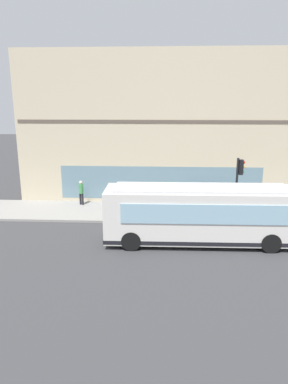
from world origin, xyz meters
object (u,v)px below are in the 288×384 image
fire_hydrant (260,204)px  newspaper_vending_box (210,201)px  city_bus_nearside (200,215)px  traffic_light_near_corner (239,178)px  pedestrian_walking_along_curb (81,191)px  pedestrian_near_building_entrance (176,200)px  pedestrian_near_hydrant (287,200)px

fire_hydrant → newspaper_vending_box: size_ratio=0.82×
city_bus_nearside → fire_hydrant: (5.72, -4.69, -1.04)m
traffic_light_near_corner → pedestrian_walking_along_curb: (2.97, 10.36, -1.74)m
pedestrian_walking_along_curb → newspaper_vending_box: size_ratio=1.94×
pedestrian_walking_along_curb → city_bus_nearside: bearing=-128.3°
pedestrian_near_building_entrance → pedestrian_near_hydrant: bearing=-86.5°
pedestrian_walking_along_curb → pedestrian_near_building_entrance: 6.90m
fire_hydrant → pedestrian_near_building_entrance: 5.98m
pedestrian_near_hydrant → pedestrian_near_building_entrance: size_ratio=1.02×
fire_hydrant → traffic_light_near_corner: bearing=140.3°
traffic_light_near_corner → pedestrian_near_building_entrance: (1.21, 3.69, -1.83)m
fire_hydrant → pedestrian_near_hydrant: (-0.89, -1.44, 0.57)m
traffic_light_near_corner → pedestrian_near_building_entrance: traffic_light_near_corner is taller
pedestrian_near_hydrant → pedestrian_near_building_entrance: 7.26m
city_bus_nearside → newspaper_vending_box: 6.18m
traffic_light_near_corner → pedestrian_walking_along_curb: traffic_light_near_corner is taller
city_bus_nearside → pedestrian_walking_along_curb: city_bus_nearside is taller
city_bus_nearside → fire_hydrant: 7.47m
traffic_light_near_corner → newspaper_vending_box: (2.78, 1.24, -2.29)m
fire_hydrant → pedestrian_walking_along_curb: size_ratio=0.42×
city_bus_nearside → traffic_light_near_corner: size_ratio=2.56×
newspaper_vending_box → city_bus_nearside: bearing=167.2°
traffic_light_near_corner → pedestrian_near_hydrant: size_ratio=2.42×
pedestrian_near_hydrant → pedestrian_walking_along_curb: size_ratio=0.93×
pedestrian_near_building_entrance → city_bus_nearside: bearing=-165.8°
fire_hydrant → pedestrian_walking_along_curb: 12.50m
pedestrian_near_hydrant → city_bus_nearside: bearing=128.2°
pedestrian_near_hydrant → newspaper_vending_box: size_ratio=1.81×
city_bus_nearside → pedestrian_near_hydrant: bearing=-51.8°
fire_hydrant → newspaper_vending_box: (0.24, 3.35, 0.09)m
pedestrian_near_hydrant → newspaper_vending_box: 4.94m
pedestrian_near_building_entrance → fire_hydrant: bearing=-77.1°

